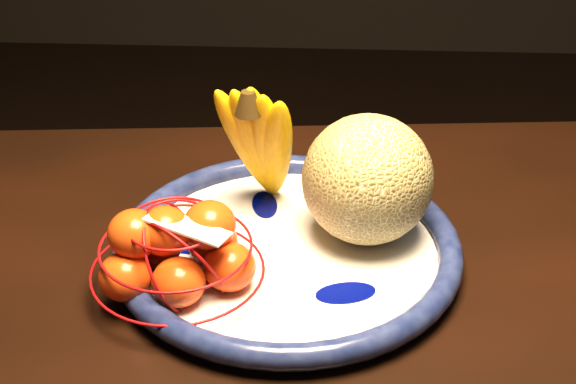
{
  "coord_description": "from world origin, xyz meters",
  "views": [
    {
      "loc": [
        -0.2,
        -0.65,
        1.2
      ],
      "look_at": [
        -0.24,
        0.03,
        0.78
      ],
      "focal_mm": 55.0,
      "sensor_mm": 36.0,
      "label": 1
    }
  ],
  "objects_px": {
    "banana_bunch": "(262,139)",
    "cantaloupe": "(367,179)",
    "fruit_bowl": "(287,249)",
    "mandarin_bag": "(177,251)"
  },
  "relations": [
    {
      "from": "banana_bunch",
      "to": "mandarin_bag",
      "type": "height_order",
      "value": "banana_bunch"
    },
    {
      "from": "cantaloupe",
      "to": "mandarin_bag",
      "type": "xyz_separation_m",
      "value": [
        -0.17,
        -0.08,
        -0.03
      ]
    },
    {
      "from": "cantaloupe",
      "to": "banana_bunch",
      "type": "height_order",
      "value": "banana_bunch"
    },
    {
      "from": "fruit_bowl",
      "to": "cantaloupe",
      "type": "height_order",
      "value": "cantaloupe"
    },
    {
      "from": "banana_bunch",
      "to": "cantaloupe",
      "type": "bearing_deg",
      "value": -4.45
    },
    {
      "from": "cantaloupe",
      "to": "mandarin_bag",
      "type": "relative_size",
      "value": 0.75
    },
    {
      "from": "fruit_bowl",
      "to": "banana_bunch",
      "type": "xyz_separation_m",
      "value": [
        -0.03,
        0.08,
        0.08
      ]
    },
    {
      "from": "fruit_bowl",
      "to": "mandarin_bag",
      "type": "relative_size",
      "value": 1.99
    },
    {
      "from": "cantaloupe",
      "to": "banana_bunch",
      "type": "relative_size",
      "value": 0.82
    },
    {
      "from": "fruit_bowl",
      "to": "mandarin_bag",
      "type": "height_order",
      "value": "mandarin_bag"
    }
  ]
}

